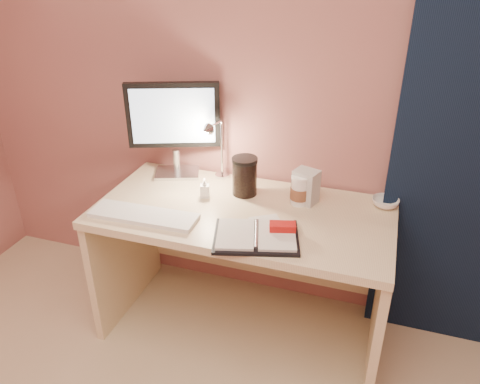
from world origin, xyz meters
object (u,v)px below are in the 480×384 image
(coffee_cup, at_px, (300,191))
(bowl, at_px, (385,203))
(desk, at_px, (247,241))
(planner, at_px, (258,235))
(clear_cup, at_px, (247,180))
(dark_jar, at_px, (245,178))
(monitor, at_px, (174,121))
(product_box, at_px, (306,186))
(keyboard, at_px, (144,215))
(lotion_bottle, at_px, (205,188))
(desk_lamp, at_px, (219,146))

(coffee_cup, xyz_separation_m, bowl, (0.40, 0.10, -0.05))
(desk, relative_size, planner, 3.35)
(planner, relative_size, clear_cup, 3.25)
(desk, relative_size, dark_jar, 8.03)
(monitor, relative_size, product_box, 3.04)
(desk, relative_size, coffee_cup, 9.49)
(desk, height_order, dark_jar, dark_jar)
(desk, xyz_separation_m, keyboard, (-0.41, -0.28, 0.24))
(bowl, bearing_deg, coffee_cup, -165.82)
(keyboard, relative_size, product_box, 3.01)
(monitor, relative_size, bowl, 3.98)
(lotion_bottle, bearing_deg, desk_lamp, 82.72)
(planner, bearing_deg, coffee_cup, 58.20)
(clear_cup, bearing_deg, planner, -66.12)
(product_box, bearing_deg, bowl, 30.24)
(planner, xyz_separation_m, clear_cup, (-0.17, 0.39, 0.05))
(clear_cup, bearing_deg, coffee_cup, -7.48)
(desk, relative_size, desk_lamp, 4.14)
(desk, distance_m, dark_jar, 0.33)
(clear_cup, bearing_deg, lotion_bottle, -148.00)
(planner, xyz_separation_m, coffee_cup, (0.10, 0.35, 0.06))
(desk_lamp, bearing_deg, product_box, 5.07)
(planner, distance_m, coffee_cup, 0.37)
(monitor, height_order, planner, monitor)
(clear_cup, relative_size, product_box, 0.77)
(planner, distance_m, clear_cup, 0.43)
(dark_jar, bearing_deg, keyboard, -135.15)
(lotion_bottle, relative_size, desk_lamp, 0.29)
(clear_cup, xyz_separation_m, desk_lamp, (-0.16, 0.05, 0.15))
(bowl, xyz_separation_m, product_box, (-0.37, -0.08, 0.06))
(coffee_cup, xyz_separation_m, clear_cup, (-0.28, 0.04, -0.00))
(lotion_bottle, xyz_separation_m, dark_jar, (0.18, 0.09, 0.04))
(desk, xyz_separation_m, coffee_cup, (0.24, 0.07, 0.29))
(dark_jar, bearing_deg, planner, -64.06)
(coffee_cup, bearing_deg, monitor, 170.69)
(planner, relative_size, desk_lamp, 1.24)
(desk, xyz_separation_m, monitor, (-0.46, 0.18, 0.53))
(planner, bearing_deg, bowl, 26.66)
(clear_cup, relative_size, dark_jar, 0.74)
(desk, bearing_deg, monitor, 158.21)
(desk, relative_size, product_box, 8.38)
(lotion_bottle, bearing_deg, coffee_cup, 9.71)
(planner, height_order, product_box, product_box)
(planner, relative_size, lotion_bottle, 4.27)
(monitor, bearing_deg, coffee_cup, -30.12)
(desk, relative_size, clear_cup, 10.88)
(coffee_cup, bearing_deg, bowl, 14.18)
(desk, height_order, monitor, monitor)
(lotion_bottle, relative_size, product_box, 0.59)
(bowl, distance_m, dark_jar, 0.69)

